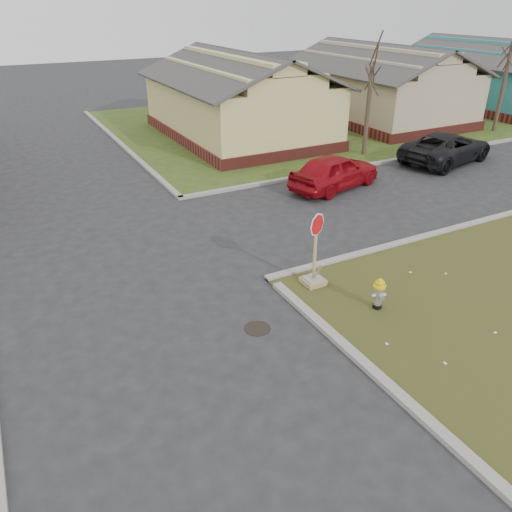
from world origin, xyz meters
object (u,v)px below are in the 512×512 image
red_sedan (335,171)px  stop_sign (314,269)px  dark_pickup (447,148)px  fire_hydrant (379,292)px

red_sedan → stop_sign: bearing=125.8°
stop_sign → red_sedan: bearing=49.5°
stop_sign → dark_pickup: size_ratio=0.41×
stop_sign → dark_pickup: bearing=28.4°
fire_hydrant → dark_pickup: 14.22m
stop_sign → dark_pickup: 13.89m
fire_hydrant → red_sedan: bearing=82.4°
fire_hydrant → stop_sign: 1.93m
fire_hydrant → stop_sign: size_ratio=0.41×
red_sedan → dark_pickup: bearing=-100.1°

